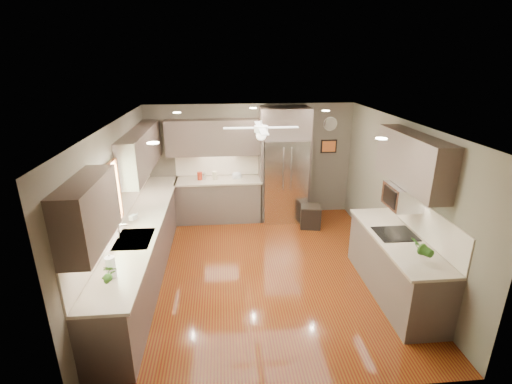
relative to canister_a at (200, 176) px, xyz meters
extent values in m
plane|color=#53130B|center=(1.12, -2.21, -1.02)|extent=(5.00, 5.00, 0.00)
plane|color=white|center=(1.12, -2.21, 1.48)|extent=(5.00, 5.00, 0.00)
plane|color=brown|center=(1.12, 0.29, 0.23)|extent=(4.50, 0.00, 4.50)
plane|color=brown|center=(1.12, -4.71, 0.23)|extent=(4.50, 0.00, 4.50)
plane|color=brown|center=(-1.13, -2.21, 0.23)|extent=(0.00, 5.00, 5.00)
plane|color=brown|center=(3.37, -2.21, 0.23)|extent=(0.00, 5.00, 5.00)
cylinder|color=maroon|center=(0.00, 0.00, 0.00)|extent=(0.11, 0.11, 0.18)
cylinder|color=silver|center=(0.08, 0.00, -0.01)|extent=(0.12, 0.12, 0.16)
cylinder|color=beige|center=(0.32, -0.01, 0.01)|extent=(0.12, 0.12, 0.17)
imported|color=white|center=(-0.95, -2.10, 0.01)|extent=(0.10, 0.11, 0.17)
imported|color=#2C5A19|center=(-0.84, -3.89, 0.08)|extent=(0.18, 0.13, 0.32)
imported|color=#2C5A19|center=(3.01, -3.65, 0.10)|extent=(0.24, 0.22, 0.35)
imported|color=beige|center=(0.79, 0.01, -0.05)|extent=(0.25, 0.25, 0.06)
cube|color=#4E4039|center=(-0.83, -2.06, -0.57)|extent=(0.60, 4.70, 0.90)
cube|color=#B8A794|center=(-0.82, -2.06, -0.10)|extent=(0.65, 4.70, 0.04)
cube|color=beige|center=(-1.12, -2.06, 0.18)|extent=(0.02, 4.70, 0.50)
cube|color=#4E4039|center=(0.39, -0.01, -0.57)|extent=(1.85, 0.60, 0.90)
cube|color=#B8A794|center=(0.39, -0.02, -0.10)|extent=(1.85, 0.65, 0.04)
cube|color=beige|center=(0.39, 0.28, 0.18)|extent=(1.85, 0.02, 0.50)
cube|color=#4E4039|center=(-0.97, -3.81, 0.81)|extent=(0.33, 1.20, 0.75)
cube|color=#4E4039|center=(-0.97, -0.91, 0.81)|extent=(0.33, 2.40, 0.75)
cube|color=#4E4039|center=(0.39, 0.13, 0.81)|extent=(2.15, 0.33, 0.75)
cube|color=#4E4039|center=(3.20, -2.76, 1.01)|extent=(0.33, 1.70, 0.75)
cube|color=#BFF2B2|center=(-1.12, -2.71, 0.53)|extent=(0.01, 1.00, 0.80)
cube|color=brown|center=(-1.09, -2.71, 0.96)|extent=(0.05, 1.12, 0.06)
cube|color=brown|center=(-1.09, -2.71, 0.10)|extent=(0.05, 1.12, 0.06)
cube|color=brown|center=(-1.09, -3.24, 0.53)|extent=(0.05, 0.06, 0.80)
cube|color=brown|center=(-1.09, -2.18, 0.53)|extent=(0.05, 0.06, 0.80)
cube|color=silver|center=(-0.81, -2.71, -0.09)|extent=(0.50, 0.70, 0.03)
cube|color=#262626|center=(-0.81, -2.71, -0.13)|extent=(0.44, 0.62, 0.05)
cylinder|color=silver|center=(-1.01, -2.71, 0.03)|extent=(0.02, 0.02, 0.24)
cylinder|color=silver|center=(-0.95, -2.71, 0.15)|extent=(0.16, 0.02, 0.02)
cube|color=silver|center=(1.82, -0.07, -0.11)|extent=(0.92, 0.72, 1.82)
cube|color=black|center=(1.82, -0.41, -0.36)|extent=(0.88, 0.02, 0.02)
cube|color=black|center=(1.82, -0.41, 0.23)|extent=(0.01, 0.02, 1.00)
cylinder|color=silver|center=(1.74, -0.45, 0.23)|extent=(0.02, 0.02, 0.90)
cylinder|color=silver|center=(1.90, -0.45, 0.23)|extent=(0.02, 0.02, 0.90)
cube|color=#4E4039|center=(1.82, -0.01, 1.12)|extent=(1.04, 0.60, 0.63)
cube|color=#4E4039|center=(1.32, -0.01, -0.11)|extent=(0.06, 0.60, 1.82)
cube|color=#4E4039|center=(2.32, -0.01, -0.11)|extent=(0.06, 0.60, 1.82)
cube|color=#4E4039|center=(3.04, -3.01, -0.57)|extent=(0.65, 2.20, 0.90)
cube|color=#B8A794|center=(3.03, -3.01, -0.10)|extent=(0.70, 2.20, 0.04)
cube|color=beige|center=(3.36, -3.01, 0.18)|extent=(0.02, 2.20, 0.50)
cube|color=black|center=(3.03, -2.91, -0.08)|extent=(0.56, 0.52, 0.01)
cube|color=silver|center=(3.15, -2.76, 0.46)|extent=(0.42, 0.55, 0.34)
cube|color=black|center=(2.94, -2.76, 0.46)|extent=(0.02, 0.40, 0.26)
cylinder|color=white|center=(1.12, -1.91, 1.44)|extent=(0.03, 0.03, 0.08)
cylinder|color=white|center=(1.12, -1.91, 1.34)|extent=(0.22, 0.22, 0.10)
sphere|color=white|center=(1.12, -1.91, 1.24)|extent=(0.16, 0.16, 0.16)
cube|color=white|center=(1.47, -1.91, 1.36)|extent=(0.48, 0.11, 0.01)
cube|color=white|center=(1.12, -1.56, 1.36)|extent=(0.11, 0.48, 0.01)
cube|color=white|center=(0.77, -1.91, 1.36)|extent=(0.48, 0.11, 0.01)
cube|color=white|center=(1.12, -2.26, 1.36)|extent=(0.11, 0.48, 0.01)
cylinder|color=white|center=(-0.28, -0.91, 1.47)|extent=(0.14, 0.14, 0.01)
cylinder|color=white|center=(2.42, -0.91, 1.47)|extent=(0.14, 0.14, 0.01)
cylinder|color=white|center=(-0.28, -3.41, 1.47)|extent=(0.14, 0.14, 0.01)
cylinder|color=white|center=(2.42, -3.41, 1.47)|extent=(0.14, 0.14, 0.01)
cylinder|color=white|center=(1.12, -0.41, 1.47)|extent=(0.14, 0.14, 0.01)
cylinder|color=white|center=(2.87, 0.28, 1.03)|extent=(0.30, 0.03, 0.30)
cylinder|color=silver|center=(2.87, 0.26, 1.03)|extent=(0.29, 0.00, 0.29)
cube|color=black|center=(2.87, 0.27, 0.53)|extent=(0.36, 0.03, 0.30)
cube|color=#C65F27|center=(2.87, 0.26, 0.53)|extent=(0.30, 0.01, 0.24)
cube|color=black|center=(2.32, -0.57, -0.79)|extent=(0.48, 0.48, 0.47)
cube|color=black|center=(2.32, -0.57, -0.56)|extent=(0.46, 0.46, 0.03)
cylinder|color=white|center=(-0.85, -3.71, 0.06)|extent=(0.11, 0.11, 0.27)
cylinder|color=silver|center=(-0.85, -3.71, 0.07)|extent=(0.02, 0.02, 0.29)
camera|label=1|loc=(0.51, -7.66, 2.39)|focal=26.00mm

